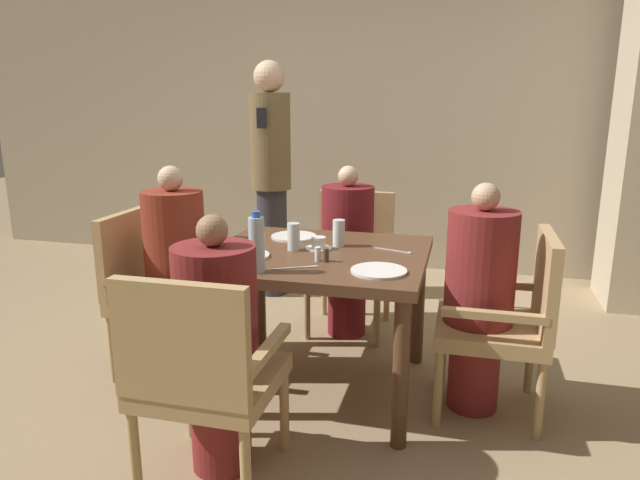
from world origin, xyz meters
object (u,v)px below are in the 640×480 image
plate_main_left (379,271)px  glass_tall_mid (294,237)px  water_bottle (257,244)px  chair_right_side (508,316)px  teacup_with_saucer (319,244)px  chair_left_side (154,285)px  plate_dessert_center (244,256)px  chair_near_corner (202,372)px  standing_host (271,173)px  diner_in_near_chair (217,343)px  diner_in_right_chair (479,297)px  glass_tall_near (339,233)px  chair_far_side (352,255)px  diner_in_left_chair (176,269)px  plate_main_right (294,236)px  diner_in_far_chair (347,250)px

plate_main_left → glass_tall_mid: glass_tall_mid is taller
plate_main_left → water_bottle: size_ratio=0.91×
chair_right_side → teacup_with_saucer: size_ratio=6.50×
chair_left_side → plate_main_left: chair_left_side is taller
plate_main_left → plate_dessert_center: (-0.66, 0.09, 0.00)m
chair_near_corner → standing_host: (-0.50, 2.23, 0.45)m
chair_right_side → diner_in_near_chair: size_ratio=0.84×
diner_in_near_chair → glass_tall_mid: (0.09, 0.74, 0.26)m
chair_near_corner → teacup_with_saucer: size_ratio=6.50×
chair_left_side → diner_in_right_chair: size_ratio=0.80×
standing_host → chair_right_side: bearing=-40.0°
glass_tall_near → chair_far_side: bearing=95.9°
chair_left_side → diner_in_right_chair: (1.69, 0.00, 0.08)m
chair_far_side → glass_tall_mid: 0.92m
diner_in_near_chair → water_bottle: diner_in_near_chair is taller
chair_left_side → glass_tall_near: 1.05m
diner_in_left_chair → chair_right_side: bearing=-0.0°
chair_left_side → glass_tall_mid: (0.79, 0.01, 0.31)m
standing_host → plate_main_left: size_ratio=7.05×
plate_dessert_center → standing_host: bearing=104.3°
chair_right_side → diner_in_right_chair: bearing=180.0°
diner_in_near_chair → plate_main_right: size_ratio=4.26×
chair_far_side → teacup_with_saucer: chair_far_side is taller
diner_in_left_chair → plate_dessert_center: bearing=-20.5°
diner_in_right_chair → teacup_with_saucer: 0.81m
glass_tall_near → plate_main_left: bearing=-56.2°
diner_in_far_chair → chair_far_side: bearing=90.0°
standing_host → glass_tall_mid: (0.59, -1.36, -0.14)m
water_bottle → chair_near_corner: bearing=-95.2°
plate_main_left → diner_in_right_chair: bearing=30.8°
chair_far_side → diner_in_right_chair: bearing=-48.1°
diner_in_right_chair → chair_far_side: bearing=131.9°
diner_in_near_chair → teacup_with_saucer: 0.84m
diner_in_near_chair → standing_host: size_ratio=0.60×
chair_near_corner → plate_dessert_center: size_ratio=3.56×
plate_main_right → teacup_with_saucer: size_ratio=1.83×
chair_right_side → glass_tall_mid: 1.09m
chair_right_side → water_bottle: (-1.08, -0.39, 0.37)m
standing_host → plate_dessert_center: standing_host is taller
teacup_with_saucer → glass_tall_mid: glass_tall_mid is taller
chair_left_side → diner_in_right_chair: diner_in_right_chair is taller
diner_in_right_chair → diner_in_near_chair: size_ratio=1.05×
diner_in_right_chair → glass_tall_near: 0.75m
chair_right_side → standing_host: bearing=140.0°
chair_right_side → diner_in_near_chair: 1.34m
standing_host → glass_tall_mid: bearing=-66.6°
chair_left_side → chair_right_side: size_ratio=1.00×
chair_left_side → diner_in_left_chair: bearing=0.0°
chair_left_side → chair_near_corner: (0.70, -0.87, 0.00)m
diner_in_far_chair → chair_near_corner: 1.61m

